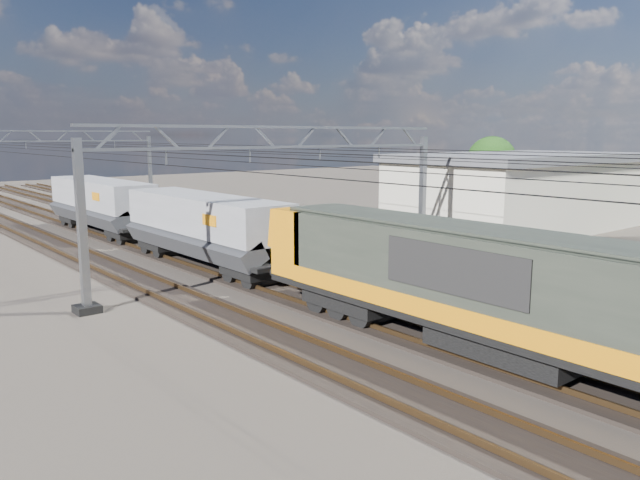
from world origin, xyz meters
TOP-DOWN VIEW (x-y plane):
  - ground at (0.00, 0.00)m, footprint 160.00×160.00m
  - track_outer_west at (-6.00, 0.00)m, footprint 2.60×140.00m
  - track_loco at (-2.00, 0.00)m, footprint 2.60×140.00m
  - track_inner_east at (2.00, 0.00)m, footprint 2.60×140.00m
  - track_outer_east at (6.00, 0.00)m, footprint 2.60×140.00m
  - catenary_gantry_mid at (0.00, 4.00)m, footprint 19.90×0.90m
  - catenary_gantry_far at (0.00, 40.00)m, footprint 19.90×0.90m
  - overhead_wires at (0.00, 8.00)m, footprint 12.03×140.00m
  - locomotive at (-2.00, -9.43)m, footprint 2.76×21.10m
  - hopper_wagon_lead at (-2.00, 8.27)m, footprint 3.38×13.00m
  - hopper_wagon_mid at (-2.00, 22.47)m, footprint 3.38×13.00m
  - industrial_shed at (22.00, 6.00)m, footprint 18.60×10.60m
  - tree_far at (30.32, 13.79)m, footprint 4.97×4.57m

SIDE VIEW (x-z plane):
  - ground at x=0.00m, z-range 0.00..0.00m
  - track_outer_west at x=-6.00m, z-range -0.08..0.22m
  - track_loco at x=-2.00m, z-range -0.08..0.22m
  - track_inner_east at x=2.00m, z-range -0.08..0.22m
  - track_outer_east at x=6.00m, z-range -0.08..0.22m
  - hopper_wagon_lead at x=-2.00m, z-range 0.60..3.86m
  - hopper_wagon_mid at x=-2.00m, z-range 0.60..3.86m
  - locomotive at x=-2.00m, z-range 0.52..4.14m
  - industrial_shed at x=22.00m, z-range 0.03..5.43m
  - catenary_gantry_mid at x=0.00m, z-range 0.35..7.46m
  - catenary_gantry_far at x=0.00m, z-range 0.35..7.46m
  - tree_far at x=30.32m, z-range 0.90..7.50m
  - overhead_wires at x=0.00m, z-range 5.48..6.02m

